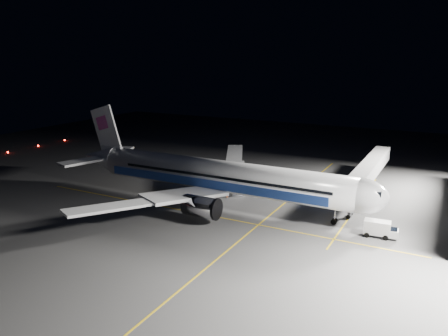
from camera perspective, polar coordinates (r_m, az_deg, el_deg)
ground at (r=79.05m, az=-0.41°, el=-4.73°), size 200.00×200.00×0.00m
guide_line_main at (r=75.09m, az=6.35°, el=-5.88°), size 0.25×80.00×0.01m
guide_line_cross at (r=74.13m, az=-2.63°, el=-6.07°), size 70.00×0.25×0.01m
guide_line_side at (r=81.15m, az=16.93°, el=-4.87°), size 0.25×40.00×0.01m
airliner at (r=78.00m, az=-1.12°, el=-1.03°), size 61.48×54.22×16.64m
jet_bridge at (r=87.48m, az=18.20°, el=-0.44°), size 3.60×34.40×6.30m
service_truck at (r=68.77m, az=19.75°, el=-7.46°), size 4.97×2.45×2.47m
baggage_tug at (r=86.28m, az=3.72°, el=-2.54°), size 2.83×2.51×1.74m
safety_cone_a at (r=84.78m, az=-2.35°, el=-3.20°), size 0.38×0.38×0.57m
safety_cone_b at (r=87.96m, az=6.71°, el=-2.60°), size 0.45×0.45×0.68m
safety_cone_c at (r=82.66m, az=0.40°, el=-3.64°), size 0.40×0.40×0.60m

